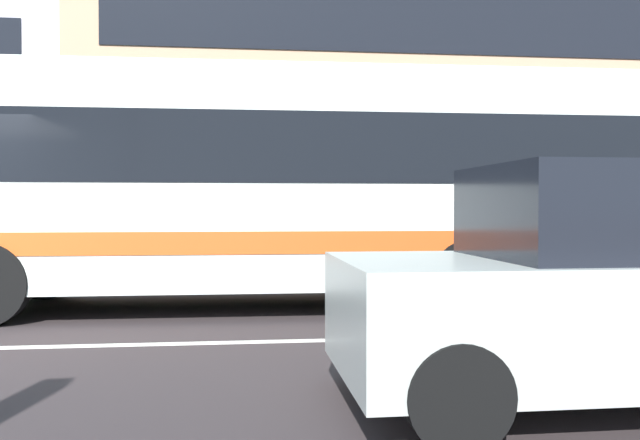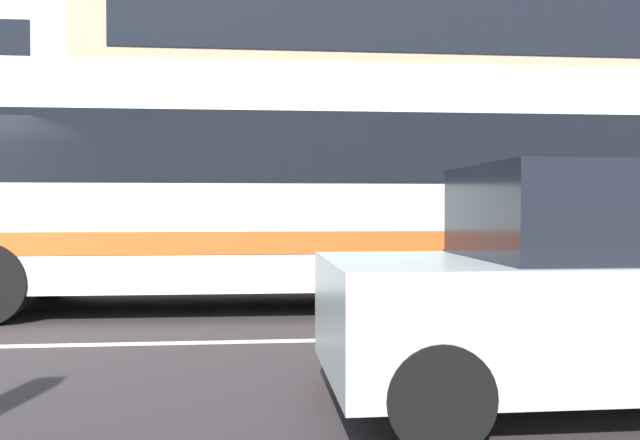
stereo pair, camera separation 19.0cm
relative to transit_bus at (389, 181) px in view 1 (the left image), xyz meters
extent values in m
cube|color=#366F31|center=(-6.31, 3.81, -1.34)|extent=(22.38, 1.10, 0.89)
cube|color=tan|center=(5.73, 13.14, 4.12)|extent=(25.08, 8.78, 11.81)
cube|color=black|center=(5.73, 8.73, 5.06)|extent=(23.07, 0.04, 2.36)
cube|color=silver|center=(0.00, 0.00, -0.05)|extent=(12.23, 2.65, 2.77)
cube|color=black|center=(0.00, 0.00, 0.36)|extent=(11.50, 2.66, 0.89)
cube|color=#DE561E|center=(0.00, 0.00, -0.81)|extent=(11.99, 2.67, 0.28)
cube|color=silver|center=(0.00, 0.00, 1.39)|extent=(11.74, 2.24, 0.12)
cylinder|color=black|center=(-5.10, 1.22, -1.29)|extent=(1.00, 0.29, 1.00)
cylinder|color=black|center=(0.76, -1.18, -1.29)|extent=(1.00, 0.29, 1.00)
cylinder|color=black|center=(0.78, 1.17, -1.29)|extent=(1.00, 0.29, 1.00)
cylinder|color=black|center=(-0.88, -4.14, -1.47)|extent=(0.64, 0.22, 0.64)
cylinder|color=black|center=(-0.87, -5.74, -1.47)|extent=(0.64, 0.22, 0.64)
camera|label=1|loc=(-2.11, -9.47, -0.38)|focal=37.66mm
camera|label=2|loc=(-1.92, -9.49, -0.38)|focal=37.66mm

